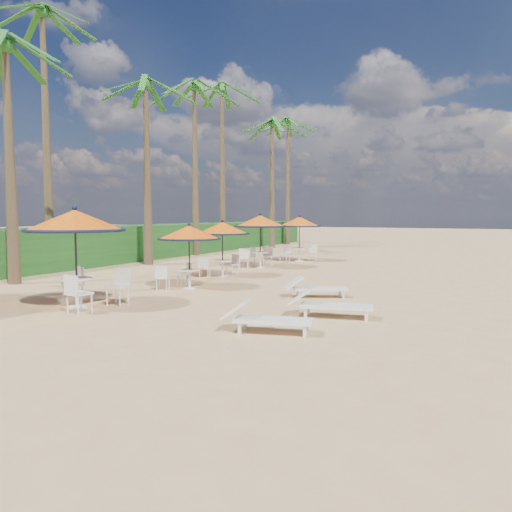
{
  "coord_description": "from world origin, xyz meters",
  "views": [
    {
      "loc": [
        4.52,
        -9.65,
        2.4
      ],
      "look_at": [
        -1.94,
        3.09,
        1.2
      ],
      "focal_mm": 35.0,
      "sensor_mm": 36.0,
      "label": 1
    }
  ],
  "objects_px": {
    "station_0": "(77,233)",
    "lounger_near": "(264,318)",
    "lounger_mid": "(328,304)",
    "station_1": "(187,238)",
    "station_3": "(259,228)",
    "station_4": "(299,226)",
    "lounger_far": "(314,287)",
    "station_2": "(222,233)"
  },
  "relations": [
    {
      "from": "station_1",
      "to": "lounger_near",
      "type": "xyz_separation_m",
      "value": [
        4.86,
        -4.33,
        -1.31
      ]
    },
    {
      "from": "station_3",
      "to": "station_1",
      "type": "bearing_deg",
      "value": -83.6
    },
    {
      "from": "station_2",
      "to": "lounger_near",
      "type": "distance_m",
      "value": 9.37
    },
    {
      "from": "station_4",
      "to": "lounger_far",
      "type": "height_order",
      "value": "station_4"
    },
    {
      "from": "lounger_mid",
      "to": "station_2",
      "type": "bearing_deg",
      "value": 125.11
    },
    {
      "from": "lounger_near",
      "to": "lounger_mid",
      "type": "relative_size",
      "value": 0.95
    },
    {
      "from": "station_3",
      "to": "lounger_far",
      "type": "distance_m",
      "value": 8.32
    },
    {
      "from": "station_1",
      "to": "station_4",
      "type": "relative_size",
      "value": 0.9
    },
    {
      "from": "station_0",
      "to": "station_2",
      "type": "xyz_separation_m",
      "value": [
        0.03,
        7.14,
        -0.25
      ]
    },
    {
      "from": "station_1",
      "to": "station_3",
      "type": "distance_m",
      "value": 6.72
    },
    {
      "from": "station_0",
      "to": "lounger_near",
      "type": "relative_size",
      "value": 1.36
    },
    {
      "from": "station_2",
      "to": "lounger_far",
      "type": "bearing_deg",
      "value": -31.54
    },
    {
      "from": "station_1",
      "to": "lounger_far",
      "type": "relative_size",
      "value": 1.17
    },
    {
      "from": "lounger_far",
      "to": "station_2",
      "type": "bearing_deg",
      "value": 119.09
    },
    {
      "from": "lounger_near",
      "to": "lounger_far",
      "type": "relative_size",
      "value": 1.06
    },
    {
      "from": "station_4",
      "to": "lounger_near",
      "type": "relative_size",
      "value": 1.22
    },
    {
      "from": "station_1",
      "to": "station_3",
      "type": "xyz_separation_m",
      "value": [
        -0.75,
        6.68,
        0.17
      ]
    },
    {
      "from": "lounger_mid",
      "to": "lounger_far",
      "type": "height_order",
      "value": "lounger_mid"
    },
    {
      "from": "station_0",
      "to": "station_4",
      "type": "relative_size",
      "value": 1.11
    },
    {
      "from": "lounger_mid",
      "to": "station_1",
      "type": "bearing_deg",
      "value": 144.32
    },
    {
      "from": "station_0",
      "to": "station_1",
      "type": "xyz_separation_m",
      "value": [
        0.62,
        3.98,
        -0.3
      ]
    },
    {
      "from": "station_1",
      "to": "lounger_far",
      "type": "bearing_deg",
      "value": 2.67
    },
    {
      "from": "lounger_mid",
      "to": "lounger_far",
      "type": "relative_size",
      "value": 1.11
    },
    {
      "from": "station_0",
      "to": "lounger_mid",
      "type": "distance_m",
      "value": 6.56
    },
    {
      "from": "lounger_far",
      "to": "station_3",
      "type": "bearing_deg",
      "value": 98.26
    },
    {
      "from": "lounger_near",
      "to": "lounger_far",
      "type": "xyz_separation_m",
      "value": [
        -0.61,
        4.53,
        -0.01
      ]
    },
    {
      "from": "station_1",
      "to": "lounger_mid",
      "type": "bearing_deg",
      "value": -22.66
    },
    {
      "from": "station_0",
      "to": "station_4",
      "type": "distance_m",
      "value": 14.45
    },
    {
      "from": "station_0",
      "to": "lounger_mid",
      "type": "relative_size",
      "value": 1.3
    },
    {
      "from": "station_1",
      "to": "lounger_near",
      "type": "bearing_deg",
      "value": -41.67
    },
    {
      "from": "station_2",
      "to": "lounger_far",
      "type": "relative_size",
      "value": 1.2
    },
    {
      "from": "station_4",
      "to": "lounger_near",
      "type": "bearing_deg",
      "value": -70.62
    },
    {
      "from": "lounger_far",
      "to": "station_0",
      "type": "bearing_deg",
      "value": -168.76
    },
    {
      "from": "station_2",
      "to": "station_4",
      "type": "distance_m",
      "value": 7.3
    },
    {
      "from": "lounger_near",
      "to": "lounger_far",
      "type": "height_order",
      "value": "lounger_near"
    },
    {
      "from": "station_3",
      "to": "station_4",
      "type": "xyz_separation_m",
      "value": [
        0.41,
        3.78,
        0.01
      ]
    },
    {
      "from": "station_1",
      "to": "station_3",
      "type": "height_order",
      "value": "station_3"
    },
    {
      "from": "station_0",
      "to": "lounger_far",
      "type": "xyz_separation_m",
      "value": [
        4.87,
        4.18,
        -1.62
      ]
    },
    {
      "from": "station_3",
      "to": "station_4",
      "type": "bearing_deg",
      "value": 83.84
    },
    {
      "from": "station_3",
      "to": "lounger_near",
      "type": "bearing_deg",
      "value": -62.99
    },
    {
      "from": "station_2",
      "to": "lounger_near",
      "type": "bearing_deg",
      "value": -53.98
    },
    {
      "from": "station_2",
      "to": "lounger_mid",
      "type": "relative_size",
      "value": 1.08
    }
  ]
}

